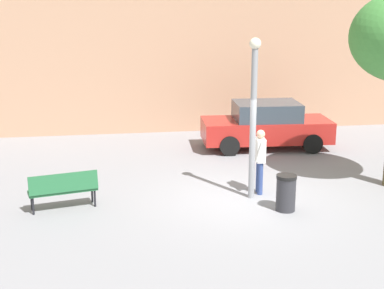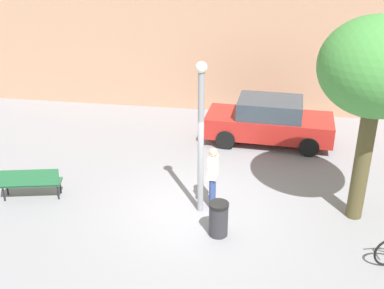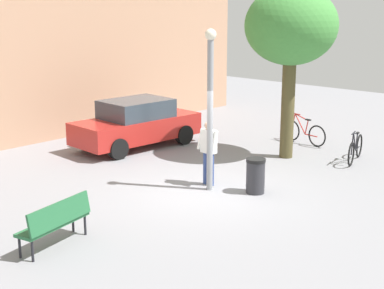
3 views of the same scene
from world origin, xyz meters
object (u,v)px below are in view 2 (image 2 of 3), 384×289
Objects in this scene: lamppost at (201,131)px; person_by_lamppost at (213,173)px; park_bench at (30,181)px; parked_car_red at (269,121)px; trash_bin at (218,219)px; plaza_tree at (378,70)px.

person_by_lamppost is at bearing 45.48° from lamppost.
park_bench is 7.88m from parked_car_red.
park_bench is at bearing -178.18° from lamppost.
person_by_lamppost is at bearing 103.22° from trash_bin.
person_by_lamppost is 4.65m from plaza_tree.
trash_bin is at bearing -59.75° from lamppost.
person_by_lamppost reaches higher than trash_bin.
lamppost is 4.90m from park_bench.
lamppost reaches higher than trash_bin.
park_bench is at bearing -176.65° from plaza_tree.
parked_car_red is at bearing 78.84° from trash_bin.
lamppost is 2.38× the size of person_by_lamppost.
trash_bin is at bearing -158.10° from plaza_tree.
parked_car_red reaches higher than park_bench.
trash_bin is (0.58, -0.99, -1.82)m from lamppost.
plaza_tree is 5.71m from parked_car_red.
lamppost is at bearing -174.86° from plaza_tree.
trash_bin is (5.17, -0.84, -0.11)m from park_bench.
plaza_tree is (3.64, 0.07, 2.89)m from person_by_lamppost.
person_by_lamppost is 4.91m from park_bench.
parked_car_red is at bearing 69.95° from lamppost.
lamppost is 2.15m from trash_bin.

